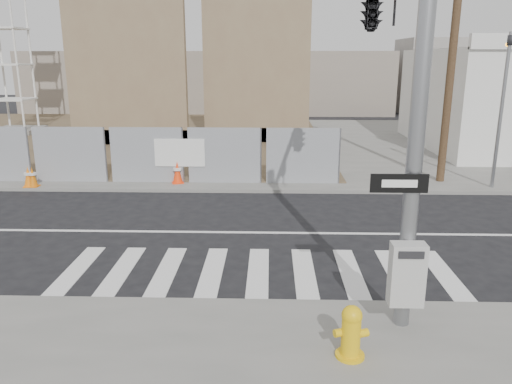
{
  "coord_description": "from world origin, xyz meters",
  "views": [
    {
      "loc": [
        0.24,
        -12.52,
        4.51
      ],
      "look_at": [
        -0.09,
        -1.03,
        1.4
      ],
      "focal_mm": 35.0,
      "sensor_mm": 36.0,
      "label": 1
    }
  ],
  "objects_px": {
    "signal_pole": "(384,43)",
    "fire_hydrant": "(351,332)",
    "traffic_cone_b": "(28,177)",
    "traffic_cone_d": "(177,172)",
    "traffic_cone_c": "(33,177)"
  },
  "relations": [
    {
      "from": "traffic_cone_b",
      "to": "signal_pole",
      "type": "bearing_deg",
      "value": -30.3
    },
    {
      "from": "fire_hydrant",
      "to": "signal_pole",
      "type": "bearing_deg",
      "value": 54.87
    },
    {
      "from": "traffic_cone_b",
      "to": "traffic_cone_d",
      "type": "relative_size",
      "value": 0.91
    },
    {
      "from": "traffic_cone_c",
      "to": "traffic_cone_d",
      "type": "relative_size",
      "value": 0.89
    },
    {
      "from": "fire_hydrant",
      "to": "traffic_cone_b",
      "type": "relative_size",
      "value": 1.17
    },
    {
      "from": "signal_pole",
      "to": "fire_hydrant",
      "type": "distance_m",
      "value": 5.77
    },
    {
      "from": "traffic_cone_c",
      "to": "traffic_cone_d",
      "type": "height_order",
      "value": "traffic_cone_d"
    },
    {
      "from": "fire_hydrant",
      "to": "traffic_cone_c",
      "type": "relative_size",
      "value": 1.19
    },
    {
      "from": "signal_pole",
      "to": "traffic_cone_c",
      "type": "relative_size",
      "value": 9.87
    },
    {
      "from": "traffic_cone_d",
      "to": "traffic_cone_b",
      "type": "bearing_deg",
      "value": -172.42
    },
    {
      "from": "fire_hydrant",
      "to": "traffic_cone_b",
      "type": "height_order",
      "value": "fire_hydrant"
    },
    {
      "from": "traffic_cone_d",
      "to": "traffic_cone_c",
      "type": "bearing_deg",
      "value": -172.19
    },
    {
      "from": "traffic_cone_b",
      "to": "traffic_cone_d",
      "type": "xyz_separation_m",
      "value": [
        5.13,
        0.68,
        0.04
      ]
    },
    {
      "from": "traffic_cone_c",
      "to": "traffic_cone_d",
      "type": "distance_m",
      "value": 5.03
    },
    {
      "from": "signal_pole",
      "to": "traffic_cone_c",
      "type": "height_order",
      "value": "signal_pole"
    }
  ]
}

